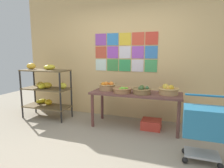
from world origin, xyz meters
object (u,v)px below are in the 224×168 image
Objects in this scene: display_table at (136,97)px; shopping_cart at (204,124)px; fruit_basket_back_left at (122,90)px; fruit_basket_left at (142,90)px; produce_crate_under_table at (151,124)px; fruit_basket_centre at (168,90)px; banana_shelf_unit at (46,87)px; fruit_basket_right at (107,86)px.

shopping_cart is at bearing -38.76° from display_table.
fruit_basket_back_left is 0.42× the size of shopping_cart.
display_table is 0.23m from fruit_basket_left.
produce_crate_under_table is 0.42× the size of shopping_cart.
shopping_cart reaches higher than fruit_basket_back_left.
fruit_basket_centre is 0.43× the size of shopping_cart.
fruit_basket_back_left is (-0.24, -0.12, 0.14)m from display_table.
produce_crate_under_table is 1.29m from shopping_cart.
display_table is at bearing 26.05° from fruit_basket_back_left.
fruit_basket_centre reaches higher than fruit_basket_left.
banana_shelf_unit is at bearing 179.39° from fruit_basket_left.
display_table is 4.61× the size of fruit_basket_centre.
fruit_basket_back_left is at bearing -23.48° from fruit_basket_right.
shopping_cart is at bearing -48.61° from produce_crate_under_table.
fruit_basket_centre is at bearing 1.98° from display_table.
fruit_basket_centre is at bearing 14.35° from fruit_basket_left.
fruit_basket_back_left is 0.88m from produce_crate_under_table.
produce_crate_under_table is at bearing 2.02° from display_table.
display_table is 4.68× the size of fruit_basket_back_left.
shopping_cart is at bearing -60.78° from fruit_basket_centre.
produce_crate_under_table is at bearing -178.07° from fruit_basket_centre.
fruit_basket_back_left is at bearing -1.25° from banana_shelf_unit.
banana_shelf_unit reaches higher than fruit_basket_left.
shopping_cart is (1.36, -0.79, -0.23)m from fruit_basket_back_left.
fruit_basket_right is at bearing 156.52° from fruit_basket_back_left.
display_table is 1.97× the size of shopping_cart.
produce_crate_under_table is (2.36, 0.09, -0.62)m from banana_shelf_unit.
display_table is at bearing -178.02° from fruit_basket_centre.
banana_shelf_unit is at bearing -177.87° from display_table.
fruit_basket_right is at bearing 177.92° from produce_crate_under_table.
display_table is 4.92× the size of fruit_basket_right.
display_table is at bearing 144.02° from fruit_basket_left.
display_table is 0.62m from produce_crate_under_table.
shopping_cart is at bearing -28.70° from fruit_basket_right.
fruit_basket_right is at bearing 178.87° from fruit_basket_centre.
display_table is 0.63m from fruit_basket_right.
display_table is 4.72× the size of produce_crate_under_table.
fruit_basket_centre is (0.84, 0.14, 0.03)m from fruit_basket_back_left.
shopping_cart reaches higher than produce_crate_under_table.
banana_shelf_unit is 2.44m from produce_crate_under_table.
fruit_basket_left is (2.18, -0.02, 0.07)m from banana_shelf_unit.
fruit_basket_back_left is at bearing -153.95° from display_table.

